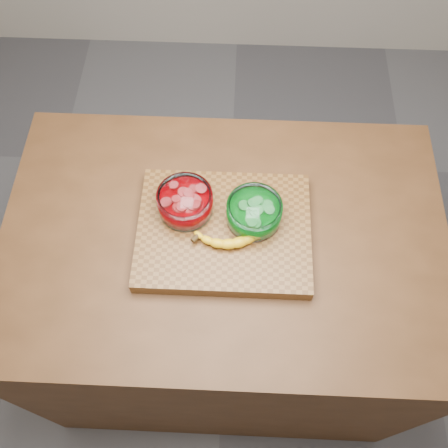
{
  "coord_description": "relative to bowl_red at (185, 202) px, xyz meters",
  "views": [
    {
      "loc": [
        0.03,
        -0.61,
        2.08
      ],
      "look_at": [
        0.0,
        0.0,
        0.96
      ],
      "focal_mm": 40.0,
      "sensor_mm": 36.0,
      "label": 1
    }
  ],
  "objects": [
    {
      "name": "bowl_green",
      "position": [
        0.18,
        -0.02,
        -0.0
      ],
      "size": [
        0.14,
        0.14,
        0.07
      ],
      "color": "white",
      "rests_on": "cutting_board"
    },
    {
      "name": "cutting_board",
      "position": [
        0.1,
        -0.05,
        -0.05
      ],
      "size": [
        0.45,
        0.35,
        0.04
      ],
      "primitive_type": "cube",
      "color": "brown",
      "rests_on": "counter"
    },
    {
      "name": "bowl_red",
      "position": [
        0.0,
        0.0,
        0.0
      ],
      "size": [
        0.14,
        0.14,
        0.07
      ],
      "color": "white",
      "rests_on": "cutting_board"
    },
    {
      "name": "ground",
      "position": [
        0.1,
        -0.05,
        -0.97
      ],
      "size": [
        3.5,
        3.5,
        0.0
      ],
      "primitive_type": "plane",
      "color": "#5B5B60",
      "rests_on": "ground"
    },
    {
      "name": "banana",
      "position": [
        0.13,
        -0.06,
        -0.02
      ],
      "size": [
        0.22,
        0.14,
        0.03
      ],
      "primitive_type": null,
      "color": "yellow",
      "rests_on": "cutting_board"
    },
    {
      "name": "counter",
      "position": [
        0.1,
        -0.05,
        -0.52
      ],
      "size": [
        1.2,
        0.8,
        0.9
      ],
      "primitive_type": "cube",
      "color": "#4F2F17",
      "rests_on": "ground"
    }
  ]
}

